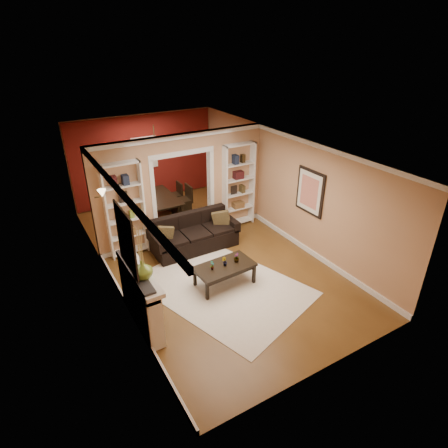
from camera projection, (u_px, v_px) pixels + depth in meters
floor at (206, 255)px, 9.08m from camera, size 8.00×8.00×0.00m
ceiling at (203, 146)px, 7.84m from camera, size 8.00×8.00×0.00m
wall_back at (144, 159)px, 11.53m from camera, size 8.00×0.00×8.00m
wall_front at (334, 302)px, 5.39m from camera, size 8.00×0.00×8.00m
wall_left at (105, 228)px, 7.45m from camera, size 0.00×8.00×8.00m
wall_right at (283, 186)px, 9.47m from camera, size 0.00×8.00×8.00m
partition_wall at (182, 187)px, 9.38m from camera, size 4.50×0.15×2.70m
red_back_panel at (145, 160)px, 11.52m from camera, size 4.44×0.04×2.64m
dining_window at (145, 153)px, 11.39m from camera, size 0.78×0.03×0.98m
area_rug at (223, 287)px, 7.93m from camera, size 3.38×4.00×0.01m
sofa at (194, 233)px, 9.19m from camera, size 2.16×0.93×0.84m
pillow_left at (165, 234)px, 8.75m from camera, size 0.39×0.19×0.38m
pillow_right at (222, 219)px, 9.43m from camera, size 0.43×0.33×0.43m
coffee_table at (225, 275)px, 7.93m from camera, size 1.29×0.75×0.47m
plant_left at (212, 265)px, 7.64m from camera, size 0.13×0.13×0.20m
plant_center at (225, 262)px, 7.78m from camera, size 0.13×0.13×0.19m
plant_right at (236, 258)px, 7.90m from camera, size 0.14×0.14×0.20m
bookshelf_left at (125, 210)px, 8.65m from camera, size 0.90×0.30×2.30m
bookshelf_right at (238, 186)px, 10.04m from camera, size 0.90×0.30×2.30m
fireplace at (142, 297)px, 6.72m from camera, size 0.32×1.70×1.16m
vase at (143, 270)px, 6.16m from camera, size 0.34×0.34×0.35m
mirror at (126, 240)px, 6.10m from camera, size 0.03×0.95×1.10m
wall_sconce at (99, 195)px, 7.70m from camera, size 0.18×0.18×0.22m
framed_art at (310, 192)px, 8.59m from camera, size 0.04×0.85×1.05m
dining_table at (160, 206)px, 10.91m from camera, size 1.70×0.95×0.60m
dining_chair_nw at (145, 209)px, 10.36m from camera, size 0.61×0.61×0.94m
dining_chair_ne at (181, 201)px, 10.85m from camera, size 0.49×0.49×0.92m
dining_chair_sw at (138, 203)px, 10.84m from camera, size 0.48×0.48×0.83m
dining_chair_se at (173, 196)px, 11.34m from camera, size 0.52×0.52×0.81m
chandelier at (158, 147)px, 10.23m from camera, size 0.50×0.50×0.30m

